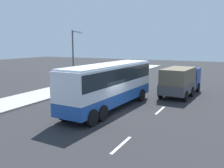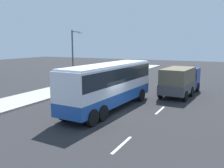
{
  "view_description": "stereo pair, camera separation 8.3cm",
  "coord_description": "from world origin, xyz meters",
  "px_view_note": "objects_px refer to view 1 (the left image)",
  "views": [
    {
      "loc": [
        -15.68,
        -7.7,
        5.17
      ],
      "look_at": [
        0.57,
        0.45,
        2.14
      ],
      "focal_mm": 38.96,
      "sensor_mm": 36.0,
      "label": 1
    },
    {
      "loc": [
        -15.71,
        -7.63,
        5.17
      ],
      "look_at": [
        0.57,
        0.45,
        2.14
      ],
      "focal_mm": 38.96,
      "sensor_mm": 36.0,
      "label": 2
    }
  ],
  "objects_px": {
    "coach_bus": "(110,81)",
    "cargo_truck": "(181,80)",
    "street_lamp": "(74,56)",
    "pedestrian_at_crossing": "(83,76)"
  },
  "relations": [
    {
      "from": "coach_bus",
      "to": "cargo_truck",
      "type": "relative_size",
      "value": 1.5
    },
    {
      "from": "cargo_truck",
      "to": "street_lamp",
      "type": "height_order",
      "value": "street_lamp"
    },
    {
      "from": "coach_bus",
      "to": "pedestrian_at_crossing",
      "type": "bearing_deg",
      "value": 47.4
    },
    {
      "from": "coach_bus",
      "to": "cargo_truck",
      "type": "xyz_separation_m",
      "value": [
        7.93,
        -4.0,
        -0.67
      ]
    },
    {
      "from": "coach_bus",
      "to": "pedestrian_at_crossing",
      "type": "xyz_separation_m",
      "value": [
        8.06,
        7.79,
        -1.04
      ]
    },
    {
      "from": "street_lamp",
      "to": "pedestrian_at_crossing",
      "type": "bearing_deg",
      "value": 17.52
    },
    {
      "from": "coach_bus",
      "to": "cargo_truck",
      "type": "height_order",
      "value": "coach_bus"
    },
    {
      "from": "coach_bus",
      "to": "pedestrian_at_crossing",
      "type": "distance_m",
      "value": 11.26
    },
    {
      "from": "cargo_truck",
      "to": "street_lamp",
      "type": "distance_m",
      "value": 11.45
    },
    {
      "from": "cargo_truck",
      "to": "coach_bus",
      "type": "bearing_deg",
      "value": 157.55
    }
  ]
}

